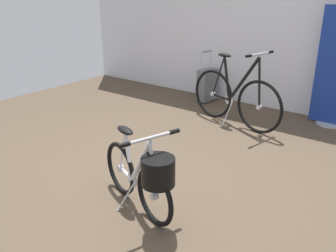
# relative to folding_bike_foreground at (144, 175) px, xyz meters

# --- Properties ---
(ground_plane) EXTENTS (7.53, 7.53, 0.00)m
(ground_plane) POSITION_rel_folding_bike_foreground_xyz_m (-0.28, 0.43, -0.37)
(ground_plane) COLOR brown
(back_wall) EXTENTS (7.53, 0.10, 3.14)m
(back_wall) POSITION_rel_folding_bike_foreground_xyz_m (-0.28, 3.40, 1.20)
(back_wall) COLOR silver
(back_wall) RESTS_ON ground_plane
(folding_bike_foreground) EXTENTS (1.02, 0.52, 0.75)m
(folding_bike_foreground) POSITION_rel_folding_bike_foreground_xyz_m (0.00, 0.00, 0.00)
(folding_bike_foreground) COLOR black
(folding_bike_foreground) RESTS_ON ground_plane
(display_bike_left) EXTENTS (1.48, 0.53, 1.04)m
(display_bike_left) POSITION_rel_folding_bike_foreground_xyz_m (-0.39, 2.35, 0.02)
(display_bike_left) COLOR black
(display_bike_left) RESTS_ON ground_plane
(rolling_suitcase) EXTENTS (0.23, 0.38, 0.83)m
(rolling_suitcase) POSITION_rel_folding_bike_foreground_xyz_m (-1.25, 3.06, -0.09)
(rolling_suitcase) COLOR slate
(rolling_suitcase) RESTS_ON ground_plane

